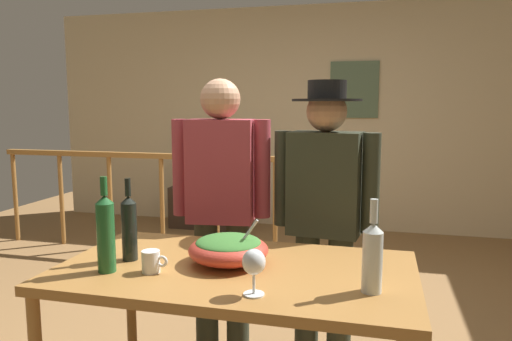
% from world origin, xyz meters
% --- Properties ---
extents(ground_plane, '(8.29, 8.29, 0.00)m').
position_xyz_m(ground_plane, '(0.00, 0.00, 0.00)').
color(ground_plane, olive).
extents(back_wall, '(6.38, 0.10, 2.55)m').
position_xyz_m(back_wall, '(0.00, 2.88, 1.27)').
color(back_wall, beige).
rests_on(back_wall, ground_plane).
extents(framed_picture, '(0.53, 0.03, 0.62)m').
position_xyz_m(framed_picture, '(0.48, 2.82, 1.60)').
color(framed_picture, '#536D50').
extents(stair_railing, '(3.46, 0.10, 1.02)m').
position_xyz_m(stair_railing, '(-0.76, 1.49, 0.64)').
color(stair_railing, '#9E6B33').
rests_on(stair_railing, ground_plane).
extents(tv_console, '(0.90, 0.40, 0.48)m').
position_xyz_m(tv_console, '(-1.14, 2.53, 0.24)').
color(tv_console, '#38281E').
rests_on(tv_console, ground_plane).
extents(flat_screen_tv, '(0.68, 0.12, 0.49)m').
position_xyz_m(flat_screen_tv, '(-1.14, 2.50, 0.76)').
color(flat_screen_tv, black).
rests_on(flat_screen_tv, tv_console).
extents(serving_table, '(1.45, 0.80, 0.78)m').
position_xyz_m(serving_table, '(0.22, -0.93, 0.71)').
color(serving_table, '#9E6B33').
rests_on(serving_table, ground_plane).
extents(salad_bowl, '(0.34, 0.34, 0.20)m').
position_xyz_m(salad_bowl, '(0.18, -0.89, 0.85)').
color(salad_bowl, '#CC3D2D').
rests_on(salad_bowl, serving_table).
extents(wine_glass, '(0.08, 0.08, 0.17)m').
position_xyz_m(wine_glass, '(0.36, -1.20, 0.89)').
color(wine_glass, silver).
rests_on(wine_glass, serving_table).
extents(wine_bottle_clear, '(0.07, 0.07, 0.34)m').
position_xyz_m(wine_bottle_clear, '(0.76, -1.07, 0.91)').
color(wine_bottle_clear, silver).
rests_on(wine_bottle_clear, serving_table).
extents(wine_bottle_green, '(0.07, 0.07, 0.38)m').
position_xyz_m(wine_bottle_green, '(-0.26, -1.11, 0.94)').
color(wine_bottle_green, '#1E5628').
rests_on(wine_bottle_green, serving_table).
extents(wine_bottle_dark, '(0.07, 0.07, 0.35)m').
position_xyz_m(wine_bottle_dark, '(-0.25, -0.95, 0.93)').
color(wine_bottle_dark, black).
rests_on(wine_bottle_dark, serving_table).
extents(mug_white, '(0.11, 0.07, 0.09)m').
position_xyz_m(mug_white, '(-0.09, -1.07, 0.82)').
color(mug_white, white).
rests_on(mug_white, serving_table).
extents(person_standing_left, '(0.54, 0.26, 1.58)m').
position_xyz_m(person_standing_left, '(-0.07, -0.25, 0.92)').
color(person_standing_left, '#2D3323').
rests_on(person_standing_left, ground_plane).
extents(person_standing_right, '(0.55, 0.36, 1.56)m').
position_xyz_m(person_standing_right, '(0.50, -0.25, 0.92)').
color(person_standing_right, '#2D3323').
rests_on(person_standing_right, ground_plane).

